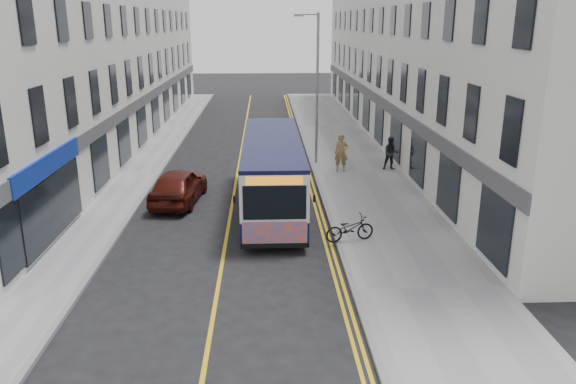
{
  "coord_description": "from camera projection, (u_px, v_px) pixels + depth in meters",
  "views": [
    {
      "loc": [
        1.45,
        -15.87,
        7.61
      ],
      "look_at": [
        2.27,
        3.7,
        1.6
      ],
      "focal_mm": 35.0,
      "sensor_mm": 36.0,
      "label": 1
    }
  ],
  "objects": [
    {
      "name": "ground",
      "position": [
        220.0,
        277.0,
        17.33
      ],
      "size": [
        140.0,
        140.0,
        0.0
      ],
      "primitive_type": "plane",
      "color": "black",
      "rests_on": "ground"
    },
    {
      "name": "pavement_east",
      "position": [
        358.0,
        173.0,
        29.03
      ],
      "size": [
        4.5,
        64.0,
        0.12
      ],
      "primitive_type": "cube",
      "color": "gray",
      "rests_on": "ground"
    },
    {
      "name": "pavement_west",
      "position": [
        139.0,
        175.0,
        28.58
      ],
      "size": [
        2.0,
        64.0,
        0.12
      ],
      "primitive_type": "cube",
      "color": "gray",
      "rests_on": "ground"
    },
    {
      "name": "kerb_east",
      "position": [
        315.0,
        173.0,
        28.94
      ],
      "size": [
        0.18,
        64.0,
        0.13
      ],
      "primitive_type": "cube",
      "color": "slate",
      "rests_on": "ground"
    },
    {
      "name": "kerb_west",
      "position": [
        159.0,
        175.0,
        28.62
      ],
      "size": [
        0.18,
        64.0,
        0.13
      ],
      "primitive_type": "cube",
      "color": "slate",
      "rests_on": "ground"
    },
    {
      "name": "road_centre_line",
      "position": [
        237.0,
        175.0,
        28.8
      ],
      "size": [
        0.12,
        64.0,
        0.01
      ],
      "primitive_type": "cube",
      "color": "gold",
      "rests_on": "ground"
    },
    {
      "name": "road_dbl_yellow_inner",
      "position": [
        306.0,
        174.0,
        28.94
      ],
      "size": [
        0.1,
        64.0,
        0.01
      ],
      "primitive_type": "cube",
      "color": "gold",
      "rests_on": "ground"
    },
    {
      "name": "road_dbl_yellow_outer",
      "position": [
        310.0,
        174.0,
        28.95
      ],
      "size": [
        0.1,
        64.0,
        0.01
      ],
      "primitive_type": "cube",
      "color": "gold",
      "rests_on": "ground"
    },
    {
      "name": "terrace_east",
      "position": [
        420.0,
        38.0,
        35.95
      ],
      "size": [
        6.0,
        46.0,
        13.0
      ],
      "primitive_type": "cube",
      "color": "silver",
      "rests_on": "ground"
    },
    {
      "name": "terrace_west",
      "position": [
        97.0,
        39.0,
        35.13
      ],
      "size": [
        6.0,
        46.0,
        13.0
      ],
      "primitive_type": "cube",
      "color": "silver",
      "rests_on": "ground"
    },
    {
      "name": "streetlamp",
      "position": [
        316.0,
        84.0,
        29.59
      ],
      "size": [
        1.32,
        0.18,
        8.0
      ],
      "color": "gray",
      "rests_on": "ground"
    },
    {
      "name": "city_bus",
      "position": [
        272.0,
        171.0,
        23.3
      ],
      "size": [
        2.39,
        10.22,
        2.97
      ],
      "color": "black",
      "rests_on": "ground"
    },
    {
      "name": "bicycle",
      "position": [
        350.0,
        228.0,
        19.75
      ],
      "size": [
        1.89,
        1.05,
        0.94
      ],
      "primitive_type": "imported",
      "rotation": [
        0.0,
        0.0,
        1.82
      ],
      "color": "black",
      "rests_on": "pavement_east"
    },
    {
      "name": "pedestrian_near",
      "position": [
        341.0,
        153.0,
        28.8
      ],
      "size": [
        0.75,
        0.54,
        1.94
      ],
      "primitive_type": "imported",
      "rotation": [
        0.0,
        0.0,
        -0.11
      ],
      "color": "olive",
      "rests_on": "pavement_east"
    },
    {
      "name": "pedestrian_far",
      "position": [
        391.0,
        153.0,
        29.14
      ],
      "size": [
        0.87,
        0.7,
        1.72
      ],
      "primitive_type": "imported",
      "rotation": [
        0.0,
        0.0,
        -0.06
      ],
      "color": "black",
      "rests_on": "pavement_east"
    },
    {
      "name": "car_white",
      "position": [
        270.0,
        131.0,
        36.51
      ],
      "size": [
        1.57,
        4.35,
        1.43
      ],
      "primitive_type": "imported",
      "rotation": [
        0.0,
        0.0,
        0.01
      ],
      "color": "silver",
      "rests_on": "ground"
    },
    {
      "name": "car_maroon",
      "position": [
        179.0,
        186.0,
        24.27
      ],
      "size": [
        2.29,
        4.62,
        1.52
      ],
      "primitive_type": "imported",
      "rotation": [
        0.0,
        0.0,
        3.03
      ],
      "color": "#45100B",
      "rests_on": "ground"
    }
  ]
}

